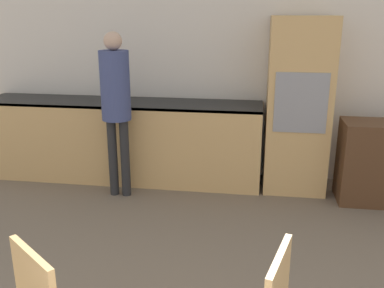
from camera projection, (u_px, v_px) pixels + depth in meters
wall_back at (221, 64)px, 4.84m from camera, size 7.05×0.05×2.60m
kitchen_counter at (122, 139)px, 4.91m from camera, size 3.16×0.60×0.91m
oven_unit at (298, 106)px, 4.51m from camera, size 0.65×0.59×1.83m
person_standing at (116, 96)px, 4.26m from camera, size 0.29×0.29×1.69m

